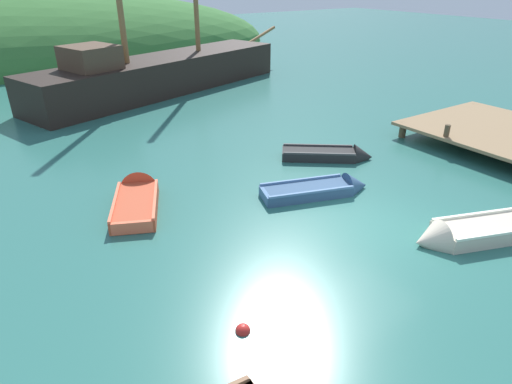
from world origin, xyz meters
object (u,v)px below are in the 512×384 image
rowboat_near_dock (332,156)px  rowboat_far (137,199)px  rowboat_outer_left (322,190)px  buoy_red (243,331)px  sailing_ship (162,79)px  rowboat_outer_right (471,235)px

rowboat_near_dock → rowboat_far: (-7.14, 0.62, 0.02)m
rowboat_outer_left → buoy_red: bearing=-127.4°
rowboat_outer_left → buoy_red: size_ratio=12.01×
sailing_ship → rowboat_outer_left: (-1.18, -14.96, -0.62)m
sailing_ship → rowboat_outer_right: size_ratio=4.97×
buoy_red → sailing_ship: bearing=71.1°
rowboat_far → buoy_red: 6.14m
rowboat_outer_left → rowboat_outer_right: rowboat_outer_right is taller
sailing_ship → buoy_red: 19.59m
rowboat_near_dock → buoy_red: bearing=-105.7°
rowboat_outer_right → buoy_red: size_ratio=12.47×
sailing_ship → rowboat_near_dock: sailing_ship is taller
sailing_ship → rowboat_near_dock: 13.07m
sailing_ship → buoy_red: (-6.34, -18.52, -0.72)m
rowboat_outer_right → rowboat_near_dock: 6.08m
sailing_ship → rowboat_outer_right: bearing=-107.3°
rowboat_near_dock → rowboat_far: rowboat_far is taller
sailing_ship → rowboat_far: size_ratio=5.47×
rowboat_near_dock → rowboat_far: 7.17m
rowboat_far → rowboat_outer_right: bearing=-111.9°
rowboat_far → buoy_red: bearing=-157.5°
rowboat_far → buoy_red: rowboat_far is taller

